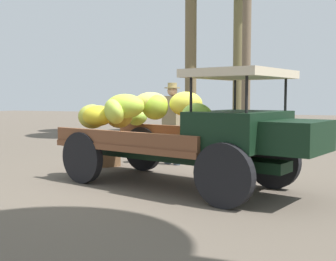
{
  "coord_description": "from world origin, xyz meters",
  "views": [
    {
      "loc": [
        3.03,
        -6.88,
        1.49
      ],
      "look_at": [
        0.28,
        -0.15,
        0.92
      ],
      "focal_mm": 46.31,
      "sensor_mm": 36.0,
      "label": 1
    }
  ],
  "objects_px": {
    "farmer": "(172,118)",
    "wooden_crate": "(106,154)",
    "truck": "(185,129)",
    "loose_banana_bunch": "(215,157)"
  },
  "relations": [
    {
      "from": "farmer",
      "to": "wooden_crate",
      "type": "distance_m",
      "value": 1.62
    },
    {
      "from": "truck",
      "to": "loose_banana_bunch",
      "type": "bearing_deg",
      "value": 109.66
    },
    {
      "from": "wooden_crate",
      "to": "loose_banana_bunch",
      "type": "distance_m",
      "value": 2.36
    },
    {
      "from": "truck",
      "to": "wooden_crate",
      "type": "distance_m",
      "value": 2.83
    },
    {
      "from": "farmer",
      "to": "wooden_crate",
      "type": "bearing_deg",
      "value": -43.37
    },
    {
      "from": "wooden_crate",
      "to": "loose_banana_bunch",
      "type": "xyz_separation_m",
      "value": [
        2.14,
        0.98,
        -0.09
      ]
    },
    {
      "from": "truck",
      "to": "loose_banana_bunch",
      "type": "xyz_separation_m",
      "value": [
        -0.18,
        2.42,
        -0.79
      ]
    },
    {
      "from": "wooden_crate",
      "to": "farmer",
      "type": "bearing_deg",
      "value": 29.26
    },
    {
      "from": "loose_banana_bunch",
      "to": "wooden_crate",
      "type": "bearing_deg",
      "value": -155.53
    },
    {
      "from": "farmer",
      "to": "loose_banana_bunch",
      "type": "bearing_deg",
      "value": 124.46
    }
  ]
}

